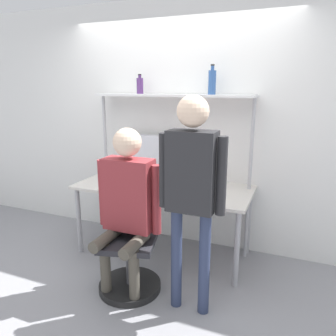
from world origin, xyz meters
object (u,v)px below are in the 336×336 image
monitor (154,154)px  person_seated (127,198)px  cell_phone (180,193)px  office_chair (130,257)px  bottle_blue (212,82)px  laptop (159,183)px  person_standing (192,179)px  bottle_purple (140,85)px

monitor → person_seated: size_ratio=0.45×
monitor → cell_phone: size_ratio=4.37×
office_chair → bottle_blue: bottle_blue is taller
laptop → person_standing: size_ratio=0.17×
person_standing → office_chair: bearing=171.9°
laptop → bottle_purple: bearing=136.2°
office_chair → person_standing: 1.02m
laptop → person_standing: 0.92m
laptop → person_standing: bearing=-49.8°
cell_phone → person_standing: bearing=-62.5°
office_chair → bottle_purple: (-0.35, 0.95, 1.50)m
office_chair → bottle_purple: size_ratio=4.54×
monitor → bottle_purple: bottle_purple is taller
laptop → person_seated: person_seated is taller
person_seated → bottle_blue: bearing=65.8°
monitor → person_standing: (0.80, -1.07, 0.08)m
person_standing → cell_phone: bearing=117.5°
cell_phone → person_standing: person_standing is taller
cell_phone → bottle_purple: bearing=146.2°
bottle_purple → cell_phone: bearing=-33.8°
laptop → cell_phone: size_ratio=2.00×
laptop → bottle_purple: (-0.38, 0.36, 0.96)m
bottle_purple → person_standing: bearing=-47.6°
office_chair → person_seated: bearing=-76.0°
monitor → person_standing: size_ratio=0.38×
cell_phone → office_chair: (-0.27, -0.53, -0.48)m
cell_phone → bottle_blue: size_ratio=0.51×
bottle_blue → bottle_purple: size_ratio=1.40×
person_standing → monitor: bearing=126.8°
laptop → person_seated: 0.63m
monitor → bottle_blue: bottle_blue is taller
monitor → office_chair: bearing=-78.2°
office_chair → bottle_blue: (0.46, 0.95, 1.54)m
office_chair → person_seated: (0.01, -0.04, 0.58)m
office_chair → person_seated: size_ratio=0.64×
office_chair → person_seated: 0.58m
person_standing → bottle_blue: bearing=97.7°
laptop → office_chair: 0.80m
bottle_purple → office_chair: bearing=-69.8°
monitor → person_standing: bearing=-53.2°
laptop → cell_phone: bearing=-12.4°
laptop → bottle_blue: 1.14m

